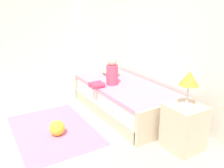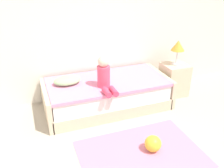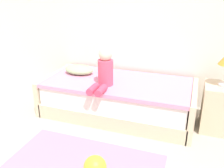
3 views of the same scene
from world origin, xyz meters
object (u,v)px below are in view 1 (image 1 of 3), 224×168
(table_lamp, at_px, (189,80))
(bed, at_px, (124,98))
(child_figure, at_px, (110,73))
(nightstand, at_px, (184,127))
(toy_ball, at_px, (57,128))
(pillow, at_px, (110,72))

(table_lamp, bearing_deg, bed, -179.06)
(child_figure, bearing_deg, nightstand, 9.71)
(nightstand, xyz_separation_m, toy_ball, (-1.16, -1.31, -0.19))
(child_figure, relative_size, toy_ball, 2.28)
(nightstand, bearing_deg, bed, -179.06)
(child_figure, bearing_deg, bed, 63.43)
(pillow, relative_size, toy_ball, 1.97)
(table_lamp, bearing_deg, pillow, 177.76)
(bed, bearing_deg, table_lamp, 0.94)
(nightstand, distance_m, toy_ball, 1.76)
(table_lamp, xyz_separation_m, child_figure, (-1.46, -0.25, -0.23))
(table_lamp, relative_size, toy_ball, 2.01)
(bed, relative_size, nightstand, 3.52)
(nightstand, relative_size, toy_ball, 2.68)
(bed, bearing_deg, nightstand, 0.94)
(nightstand, distance_m, pillow, 2.01)
(table_lamp, bearing_deg, toy_ball, -131.37)
(child_figure, bearing_deg, table_lamp, 9.71)
(child_figure, height_order, pillow, child_figure)
(pillow, bearing_deg, bed, -8.84)
(child_figure, xyz_separation_m, toy_ball, (0.31, -1.06, -0.59))
(toy_ball, bearing_deg, bed, 98.55)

